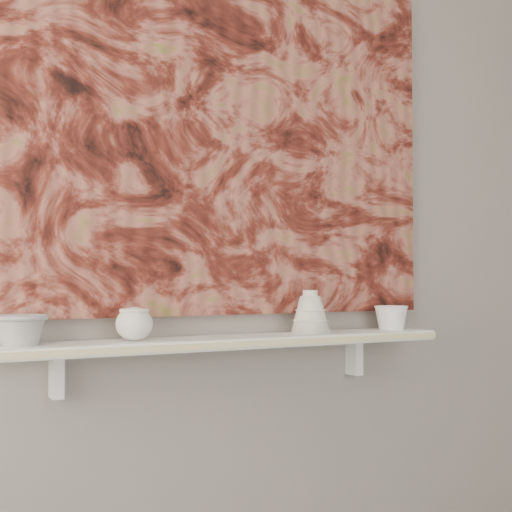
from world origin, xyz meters
TOP-DOWN VIEW (x-y plane):
  - wall_back at (0.00, 1.60)m, footprint 3.60×0.00m
  - shelf at (0.00, 1.51)m, footprint 1.40×0.18m
  - shelf_stripe at (0.00, 1.41)m, footprint 1.40×0.01m
  - bracket_left at (-0.49, 1.57)m, footprint 0.03×0.06m
  - bracket_right at (0.49, 1.57)m, footprint 0.03×0.06m
  - painting at (0.00, 1.59)m, footprint 1.50×0.02m
  - house_motif at (0.45, 1.57)m, footprint 0.09×0.00m
  - bowl_grey at (-0.60, 1.51)m, footprint 0.16×0.16m
  - cup_cream at (-0.30, 1.51)m, footprint 0.12×0.12m
  - bell_vessel at (0.28, 1.51)m, footprint 0.12×0.12m
  - bowl_white at (0.59, 1.51)m, footprint 0.12×0.12m

SIDE VIEW (x-z plane):
  - bracket_left at x=-0.49m, z-range 0.78..0.90m
  - bracket_right at x=0.49m, z-range 0.78..0.90m
  - shelf at x=0.00m, z-range 0.90..0.93m
  - shelf_stripe at x=0.00m, z-range 0.91..0.92m
  - bowl_white at x=0.59m, z-range 0.93..1.01m
  - bowl_grey at x=-0.60m, z-range 0.93..1.01m
  - cup_cream at x=-0.30m, z-range 0.93..1.02m
  - bell_vessel at x=0.28m, z-range 0.93..1.06m
  - house_motif at x=0.45m, z-range 1.19..1.27m
  - wall_back at x=0.00m, z-range -0.45..3.15m
  - painting at x=0.00m, z-range 0.99..2.09m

